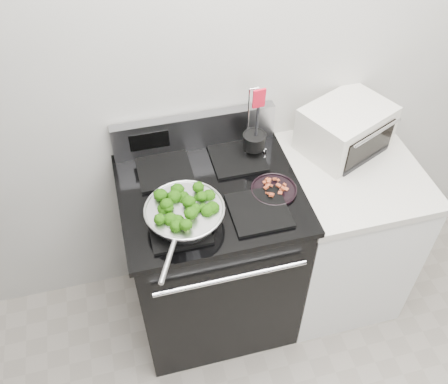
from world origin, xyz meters
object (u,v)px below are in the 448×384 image
object	(u,v)px
bacon_plate	(274,188)
gas_range	(212,254)
utensil_holder	(254,144)
skillet	(185,214)
toaster_oven	(345,128)

from	to	relation	value
bacon_plate	gas_range	bearing A→B (deg)	164.75
utensil_holder	skillet	bearing A→B (deg)	-146.09
toaster_oven	bacon_plate	bearing A→B (deg)	-175.75
skillet	bacon_plate	bearing A→B (deg)	36.01
utensil_holder	toaster_oven	size ratio (longest dim) A/B	0.78
utensil_holder	toaster_oven	bearing A→B (deg)	-7.87
utensil_holder	bacon_plate	bearing A→B (deg)	-91.86
utensil_holder	toaster_oven	distance (m)	0.44
bacon_plate	utensil_holder	bearing A→B (deg)	94.10
utensil_holder	toaster_oven	world-z (taller)	utensil_holder
bacon_plate	utensil_holder	distance (m)	0.25
gas_range	utensil_holder	size ratio (longest dim) A/B	3.04
bacon_plate	utensil_holder	xyz separation A→B (m)	(-0.02, 0.24, 0.05)
skillet	utensil_holder	distance (m)	0.51
utensil_holder	toaster_oven	xyz separation A→B (m)	(0.44, -0.01, 0.02)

